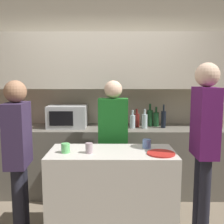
# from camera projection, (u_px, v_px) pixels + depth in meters

# --- Properties ---
(back_wall) EXTENTS (6.40, 0.40, 2.70)m
(back_wall) POSITION_uv_depth(u_px,v_px,m) (103.00, 82.00, 3.78)
(back_wall) COLOR #B2A893
(back_wall) RESTS_ON ground_plane
(back_counter) EXTENTS (3.60, 0.62, 0.92)m
(back_counter) POSITION_uv_depth(u_px,v_px,m) (103.00, 160.00, 3.65)
(back_counter) COLOR #6B665B
(back_counter) RESTS_ON ground_plane
(kitchen_island) EXTENTS (1.23, 0.55, 0.90)m
(kitchen_island) POSITION_uv_depth(u_px,v_px,m) (112.00, 195.00, 2.61)
(kitchen_island) COLOR beige
(kitchen_island) RESTS_ON ground_plane
(microwave) EXTENTS (0.52, 0.39, 0.30)m
(microwave) POSITION_uv_depth(u_px,v_px,m) (68.00, 116.00, 3.60)
(microwave) COLOR #B7BABC
(microwave) RESTS_ON back_counter
(toaster) EXTENTS (0.26, 0.16, 0.18)m
(toaster) POSITION_uv_depth(u_px,v_px,m) (11.00, 120.00, 3.62)
(toaster) COLOR #B21E19
(toaster) RESTS_ON back_counter
(potted_plant) EXTENTS (0.14, 0.14, 0.40)m
(potted_plant) POSITION_uv_depth(u_px,v_px,m) (218.00, 113.00, 3.58)
(potted_plant) COLOR brown
(potted_plant) RESTS_ON back_counter
(bottle_0) EXTENTS (0.08, 0.08, 0.27)m
(bottle_0) POSITION_uv_depth(u_px,v_px,m) (124.00, 119.00, 3.69)
(bottle_0) COLOR silver
(bottle_0) RESTS_ON back_counter
(bottle_1) EXTENTS (0.07, 0.07, 0.24)m
(bottle_1) POSITION_uv_depth(u_px,v_px,m) (132.00, 121.00, 3.54)
(bottle_1) COLOR silver
(bottle_1) RESTS_ON back_counter
(bottle_2) EXTENTS (0.08, 0.08, 0.25)m
(bottle_2) POSITION_uv_depth(u_px,v_px,m) (137.00, 120.00, 3.62)
(bottle_2) COLOR maroon
(bottle_2) RESTS_ON back_counter
(bottle_3) EXTENTS (0.08, 0.08, 0.26)m
(bottle_3) POSITION_uv_depth(u_px,v_px,m) (145.00, 121.00, 3.53)
(bottle_3) COLOR silver
(bottle_3) RESTS_ON back_counter
(bottle_4) EXTENTS (0.08, 0.08, 0.31)m
(bottle_4) POSITION_uv_depth(u_px,v_px,m) (150.00, 118.00, 3.69)
(bottle_4) COLOR #194723
(bottle_4) RESTS_ON back_counter
(bottle_5) EXTENTS (0.08, 0.08, 0.27)m
(bottle_5) POSITION_uv_depth(u_px,v_px,m) (156.00, 119.00, 3.68)
(bottle_5) COLOR #194723
(bottle_5) RESTS_ON back_counter
(bottle_6) EXTENTS (0.06, 0.06, 0.32)m
(bottle_6) POSITION_uv_depth(u_px,v_px,m) (163.00, 119.00, 3.56)
(bottle_6) COLOR black
(bottle_6) RESTS_ON back_counter
(plate_on_island) EXTENTS (0.26, 0.26, 0.01)m
(plate_on_island) POSITION_uv_depth(u_px,v_px,m) (161.00, 153.00, 2.44)
(plate_on_island) COLOR red
(plate_on_island) RESTS_ON kitchen_island
(cup_0) EXTENTS (0.08, 0.08, 0.09)m
(cup_0) POSITION_uv_depth(u_px,v_px,m) (66.00, 148.00, 2.49)
(cup_0) COLOR #69D073
(cup_0) RESTS_ON kitchen_island
(cup_1) EXTENTS (0.09, 0.09, 0.09)m
(cup_1) POSITION_uv_depth(u_px,v_px,m) (147.00, 144.00, 2.65)
(cup_1) COLOR #6383C5
(cup_1) RESTS_ON kitchen_island
(cup_2) EXTENTS (0.07, 0.07, 0.10)m
(cup_2) POSITION_uv_depth(u_px,v_px,m) (89.00, 148.00, 2.48)
(cup_2) COLOR #AE96A0
(cup_2) RESTS_ON kitchen_island
(person_left) EXTENTS (0.34, 0.21, 1.57)m
(person_left) POSITION_uv_depth(u_px,v_px,m) (113.00, 136.00, 3.07)
(person_left) COLOR black
(person_left) RESTS_ON ground_plane
(person_center) EXTENTS (0.23, 0.34, 1.75)m
(person_center) POSITION_uv_depth(u_px,v_px,m) (204.00, 136.00, 2.52)
(person_center) COLOR black
(person_center) RESTS_ON ground_plane
(person_right) EXTENTS (0.21, 0.35, 1.58)m
(person_right) POSITION_uv_depth(u_px,v_px,m) (18.00, 149.00, 2.49)
(person_right) COLOR black
(person_right) RESTS_ON ground_plane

